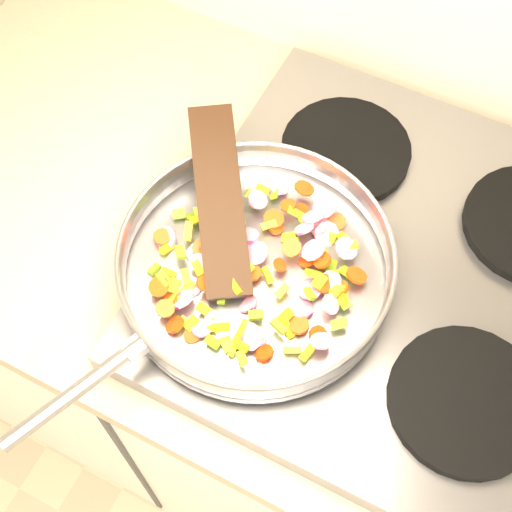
% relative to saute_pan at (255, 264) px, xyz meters
% --- Properties ---
extents(cooktop, '(0.60, 0.60, 0.04)m').
position_rel_saute_pan_xyz_m(cooktop, '(0.16, 0.11, -0.07)').
color(cooktop, '#939399').
rests_on(cooktop, counter_top).
extents(grate_fl, '(0.19, 0.19, 0.02)m').
position_rel_saute_pan_xyz_m(grate_fl, '(0.02, -0.03, -0.04)').
color(grate_fl, black).
rests_on(grate_fl, cooktop).
extents(grate_fr, '(0.19, 0.19, 0.02)m').
position_rel_saute_pan_xyz_m(grate_fr, '(0.30, -0.03, -0.04)').
color(grate_fr, black).
rests_on(grate_fr, cooktop).
extents(grate_bl, '(0.19, 0.19, 0.02)m').
position_rel_saute_pan_xyz_m(grate_bl, '(0.02, 0.25, -0.04)').
color(grate_bl, black).
rests_on(grate_bl, cooktop).
extents(saute_pan, '(0.39, 0.54, 0.05)m').
position_rel_saute_pan_xyz_m(saute_pan, '(0.00, 0.00, 0.00)').
color(saute_pan, '#9E9EA5').
rests_on(saute_pan, grate_fl).
extents(vegetable_heap, '(0.29, 0.28, 0.05)m').
position_rel_saute_pan_xyz_m(vegetable_heap, '(0.00, 0.01, -0.01)').
color(vegetable_heap, yellow).
rests_on(vegetable_heap, saute_pan).
extents(wooden_spatula, '(0.19, 0.25, 0.08)m').
position_rel_saute_pan_xyz_m(wooden_spatula, '(-0.08, 0.05, 0.03)').
color(wooden_spatula, black).
rests_on(wooden_spatula, saute_pan).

